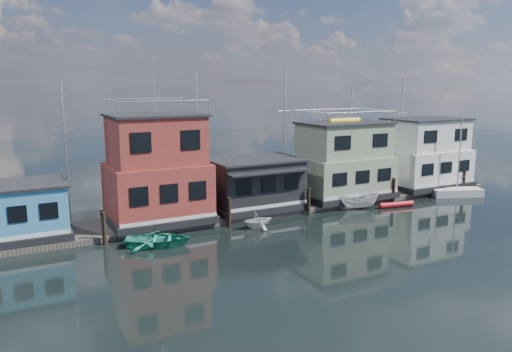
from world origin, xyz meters
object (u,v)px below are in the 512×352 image
houseboat_green (343,161)px  dinghy_teal (158,239)px  houseboat_blue (16,211)px  dinghy_white (257,220)px  houseboat_red (157,171)px  motorboat (358,201)px  houseboat_white (425,154)px  day_sailer (457,192)px  red_kayak (396,205)px  houseboat_dark (254,183)px

houseboat_green → dinghy_teal: size_ratio=1.96×
houseboat_blue → dinghy_teal: bearing=-30.6°
dinghy_white → houseboat_red: bearing=56.2°
motorboat → houseboat_red: bearing=100.2°
houseboat_white → day_sailer: (0.51, -3.71, -3.11)m
red_kayak → motorboat: 3.48m
houseboat_dark → motorboat: (8.24, -3.15, -1.73)m
houseboat_red → dinghy_white: 8.18m
houseboat_white → motorboat: size_ratio=2.35×
houseboat_blue → dinghy_teal: size_ratio=1.49×
dinghy_white → houseboat_green: bearing=-68.2°
houseboat_dark → houseboat_white: 19.03m
houseboat_red → motorboat: size_ratio=3.31×
houseboat_blue → houseboat_red: size_ratio=0.54×
dinghy_teal → houseboat_dark: bearing=-42.0°
dinghy_white → dinghy_teal: bearing=94.8°
red_kayak → dinghy_white: size_ratio=1.35×
red_kayak → motorboat: size_ratio=0.90×
houseboat_red → houseboat_dark: houseboat_red is taller
houseboat_red → houseboat_dark: 8.18m
houseboat_green → dinghy_white: 12.04m
houseboat_white → day_sailer: 4.87m
houseboat_blue → motorboat: size_ratio=1.79×
houseboat_red → houseboat_green: size_ratio=1.41×
red_kayak → dinghy_teal: bearing=-169.3°
houseboat_white → motorboat: (-10.76, -3.16, -2.84)m
houseboat_white → dinghy_white: 21.51m
day_sailer → houseboat_white: bearing=119.3°
houseboat_red → dinghy_white: (6.10, -4.20, -3.47)m
houseboat_red → motorboat: 16.89m
houseboat_blue → houseboat_green: (26.50, 0.00, 1.34)m
red_kayak → day_sailer: 8.02m
houseboat_white → houseboat_red: bearing=-180.0°
houseboat_red → dinghy_teal: 6.17m
houseboat_green → motorboat: (-0.76, -3.16, -2.86)m
houseboat_dark → houseboat_red: bearing=179.9°
motorboat → day_sailer: 11.29m
houseboat_red → houseboat_green: (17.00, 0.00, -0.55)m
houseboat_dark → houseboat_white: size_ratio=0.88×
houseboat_blue → houseboat_dark: size_ratio=0.86×
houseboat_red → houseboat_white: (27.00, 0.00, -0.57)m
houseboat_blue → day_sailer: (37.01, -3.71, -1.78)m
red_kayak → houseboat_green: bearing=129.9°
red_kayak → day_sailer: (8.00, 0.54, 0.19)m
dinghy_white → motorboat: bearing=-83.4°
houseboat_blue → day_sailer: bearing=-5.7°
day_sailer → houseboat_red: bearing=-166.2°
houseboat_blue → dinghy_teal: 9.47m
houseboat_green → red_kayak: (2.51, -4.25, -3.31)m
houseboat_red → dinghy_teal: (-1.49, -4.74, -3.66)m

